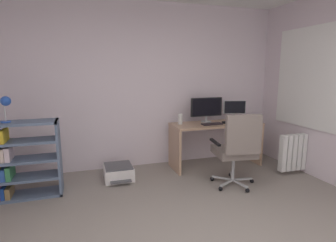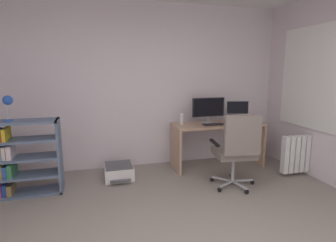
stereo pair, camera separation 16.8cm
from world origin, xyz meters
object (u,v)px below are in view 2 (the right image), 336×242
at_px(printer, 119,171).
at_px(desk, 218,135).
at_px(desktop_speaker, 182,119).
at_px(desk_lamp, 8,103).
at_px(keyboard, 214,124).
at_px(bookshelf, 19,159).
at_px(monitor_secondary, 237,109).
at_px(office_chair, 237,148).
at_px(radiator, 303,153).
at_px(monitor_main, 208,108).
at_px(computer_mouse, 227,123).

bearing_deg(printer, desk, 3.45).
bearing_deg(desktop_speaker, desk_lamp, -170.50).
xyz_separation_m(keyboard, bookshelf, (-2.82, -0.21, -0.27)).
xyz_separation_m(monitor_secondary, office_chair, (-0.57, -1.04, -0.37)).
xyz_separation_m(keyboard, desktop_speaker, (-0.48, 0.20, 0.07)).
height_order(keyboard, radiator, keyboard).
xyz_separation_m(monitor_main, computer_mouse, (0.24, -0.23, -0.23)).
relative_size(bookshelf, radiator, 1.33).
bearing_deg(computer_mouse, desktop_speaker, 149.72).
height_order(monitor_main, monitor_secondary, monitor_main).
height_order(bookshelf, printer, bookshelf).
bearing_deg(radiator, bookshelf, 174.32).
height_order(keyboard, desk_lamp, desk_lamp).
bearing_deg(keyboard, desktop_speaker, 156.01).
bearing_deg(monitor_secondary, bookshelf, -172.42).
bearing_deg(bookshelf, monitor_secondary, 7.58).
height_order(bookshelf, radiator, bookshelf).
distance_m(keyboard, desktop_speaker, 0.52).
relative_size(desktop_speaker, office_chair, 0.16).
bearing_deg(monitor_secondary, desk_lamp, -172.54).
distance_m(monitor_main, printer, 1.79).
distance_m(computer_mouse, radiator, 1.25).
relative_size(monitor_secondary, radiator, 0.53).
bearing_deg(keyboard, radiator, -27.91).
bearing_deg(computer_mouse, printer, 164.08).
bearing_deg(desk, desktop_speaker, 171.73).
bearing_deg(printer, monitor_main, 8.72).
distance_m(monitor_secondary, office_chair, 1.24).
bearing_deg(bookshelf, keyboard, 4.17).
distance_m(bookshelf, radiator, 4.08).
bearing_deg(keyboard, monitor_secondary, 21.94).
relative_size(monitor_main, radiator, 0.77).
bearing_deg(radiator, desk, 147.23).
height_order(monitor_secondary, bookshelf, monitor_secondary).
xyz_separation_m(office_chair, desk_lamp, (-2.86, 0.59, 0.64)).
bearing_deg(office_chair, monitor_main, 88.34).
distance_m(monitor_secondary, printer, 2.26).
distance_m(desk, radiator, 1.34).
height_order(computer_mouse, bookshelf, bookshelf).
height_order(desk, office_chair, office_chair).
height_order(office_chair, radiator, office_chair).
relative_size(bookshelf, desk_lamp, 3.08).
distance_m(desktop_speaker, desk_lamp, 2.46).
xyz_separation_m(desk, desktop_speaker, (-0.61, 0.09, 0.28)).
bearing_deg(desktop_speaker, office_chair, -65.09).
xyz_separation_m(keyboard, printer, (-1.53, 0.01, -0.65)).
xyz_separation_m(desk, monitor_secondary, (0.42, 0.14, 0.40)).
distance_m(computer_mouse, office_chair, 0.87).
relative_size(computer_mouse, printer, 0.19).
bearing_deg(monitor_main, monitor_secondary, 0.02).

